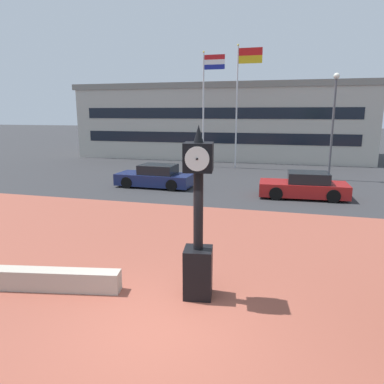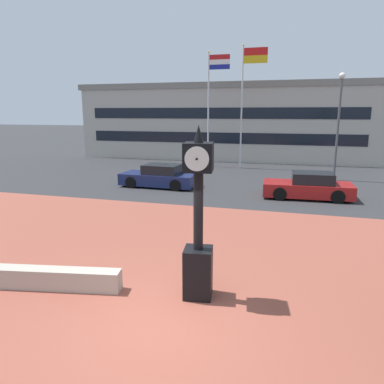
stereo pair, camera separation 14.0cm
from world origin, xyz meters
name	(u,v)px [view 1 (the left image)]	position (x,y,z in m)	size (l,w,h in m)	color
ground_plane	(160,325)	(0.00, 0.00, 0.00)	(200.00, 200.00, 0.00)	#2D2D30
plaza_brick_paving	(194,271)	(0.00, 2.63, 0.00)	(44.00, 13.26, 0.01)	brown
planter_wall	(54,280)	(-2.96, 0.76, 0.25)	(3.20, 0.40, 0.50)	#ADA393
street_clock	(198,230)	(0.43, 1.36, 1.60)	(0.72, 0.74, 3.89)	black
car_street_near	(156,177)	(-4.92, 12.95, 0.57)	(4.34, 1.98, 1.28)	navy
car_street_mid	(304,186)	(3.11, 12.34, 0.57)	(4.30, 2.04, 1.28)	maroon
flagpole_primary	(206,99)	(-3.95, 21.38, 5.10)	(1.64, 0.14, 8.53)	silver
flagpole_secondary	(240,95)	(-1.40, 21.38, 5.38)	(1.80, 0.14, 8.90)	silver
civic_building	(224,121)	(-3.92, 29.46, 3.31)	(26.19, 10.61, 6.61)	#B2ADA3
street_lamp_post	(333,116)	(4.78, 17.89, 3.95)	(0.36, 0.36, 6.43)	#4C4C51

